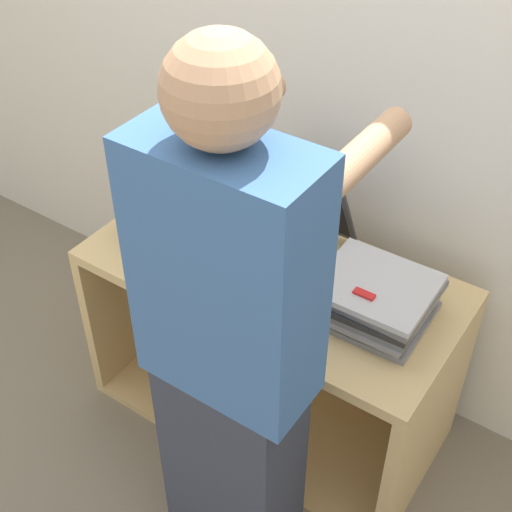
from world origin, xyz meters
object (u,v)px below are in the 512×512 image
Objects in this scene: laptop_open at (284,247)px; person at (232,366)px; laptop_stack_left at (184,222)px; laptop_stack_right at (373,299)px.

person is at bearing -69.70° from laptop_open.
laptop_stack_right is at bearing 0.17° from laptop_stack_left.
person is at bearing -105.03° from laptop_stack_right.
laptop_open is 1.21× the size of laptop_stack_right.
laptop_stack_left is 1.00× the size of laptop_stack_right.
laptop_open is at bearing 11.46° from laptop_stack_left.
person is (0.55, -0.49, 0.11)m from laptop_stack_left.
laptop_stack_left is 0.20× the size of person.
laptop_stack_left is 0.74m from person.
laptop_open is 0.60m from person.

